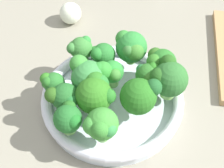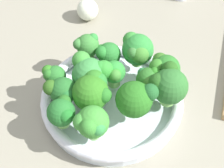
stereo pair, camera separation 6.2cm
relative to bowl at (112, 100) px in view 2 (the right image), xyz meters
The scene contains 17 objects.
ground_plane 5.24cm from the bowl, 60.39° to the right, with size 130.00×130.00×2.50cm, color gray.
bowl is the anchor object (origin of this frame).
broccoli_floret_0 11.88cm from the bowl, 84.23° to the right, with size 7.20×7.09×7.69cm.
broccoli_floret_1 8.64cm from the bowl, 124.13° to the right, with size 6.47×7.20×7.60cm.
broccoli_floret_2 11.63cm from the bowl, behind, with size 5.92×5.82×6.97cm.
broccoli_floret_3 12.01cm from the bowl, 95.02° to the left, with size 4.02×4.53×5.17cm.
broccoli_floret_4 8.99cm from the bowl, 21.24° to the left, with size 4.61×5.07×5.64cm.
broccoli_floret_5 5.74cm from the bowl, ahead, with size 4.89×4.30×5.63cm.
broccoli_floret_6 10.55cm from the bowl, 116.80° to the left, with size 5.01×5.94×5.83cm.
broccoli_floret_7 8.67cm from the bowl, 72.36° to the right, with size 4.91×4.39×6.04cm.
broccoli_floret_8 11.71cm from the bowl, 43.50° to the left, with size 4.54×4.91×6.47cm.
broccoli_floret_9 11.95cm from the bowl, 142.18° to the left, with size 5.42×4.99×5.88cm.
broccoli_floret_10 10.88cm from the bowl, 17.69° to the right, with size 6.66×6.38×7.12cm.
broccoli_floret_11 7.34cm from the bowl, 80.95° to the left, with size 6.80×7.93×7.26cm.
broccoli_floret_12 7.46cm from the bowl, 140.49° to the left, with size 7.46×7.20×7.43cm.
broccoli_floret_13 11.63cm from the bowl, 57.10° to the right, with size 5.53×5.82×6.43cm.
garlic_bulb 27.23cm from the bowl, 26.98° to the left, with size 5.19×5.19×5.19cm, color white.
Camera 2 is at (-40.32, -6.22, 55.05)cm, focal length 54.87 mm.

